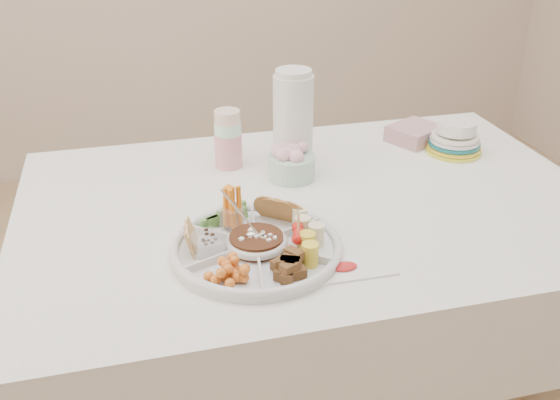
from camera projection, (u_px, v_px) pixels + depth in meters
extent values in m
cube|color=white|center=(310.00, 315.00, 1.81)|extent=(1.52, 1.02, 0.76)
cylinder|color=white|center=(256.00, 245.00, 1.40)|extent=(0.49, 0.49, 0.04)
cylinder|color=#4B2712|center=(256.00, 242.00, 1.39)|extent=(0.16, 0.16, 0.04)
cylinder|color=white|center=(228.00, 131.00, 1.78)|extent=(0.10, 0.10, 0.22)
cylinder|color=silver|center=(293.00, 119.00, 1.75)|extent=(0.14, 0.14, 0.29)
cylinder|color=#AECEB8|center=(292.00, 161.00, 1.73)|extent=(0.13, 0.13, 0.10)
cube|color=#C18D95|center=(415.00, 133.00, 1.99)|extent=(0.19, 0.19, 0.05)
cylinder|color=#FABE55|center=(455.00, 136.00, 1.89)|extent=(0.20, 0.20, 0.11)
cube|color=white|center=(331.00, 271.00, 1.34)|extent=(0.28, 0.10, 0.01)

